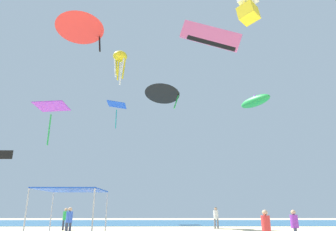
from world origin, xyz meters
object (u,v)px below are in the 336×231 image
person_leftmost (295,224)px  kite_parafoil_pink (211,36)px  canopy_tent (72,192)px  kite_delta_red (80,25)px  kite_diamond_purple (52,108)px  person_central (266,226)px  person_rightmost (65,217)px  kite_delta_black (163,92)px  kite_inflatable_green (255,101)px  person_near_tent (216,216)px  kite_diamond_blue (117,106)px  person_far_shore (69,219)px  kite_octopus_yellow (120,58)px  kite_box_white (247,5)px

person_leftmost → kite_parafoil_pink: kite_parafoil_pink is taller
person_leftmost → canopy_tent: bearing=106.9°
kite_delta_red → person_leftmost: bearing=132.9°
kite_diamond_purple → kite_delta_red: kite_delta_red is taller
canopy_tent → person_central: bearing=-16.5°
person_rightmost → kite_delta_black: (8.02, 3.57, 12.77)m
person_rightmost → kite_inflatable_green: 30.79m
person_near_tent → kite_diamond_blue: bearing=-179.3°
person_far_shore → canopy_tent: bearing=39.7°
kite_delta_red → person_far_shore: bearing=100.5°
person_near_tent → kite_octopus_yellow: bearing=-164.9°
person_far_shore → person_leftmost: bearing=90.8°
kite_delta_red → kite_parafoil_pink: kite_parafoil_pink is taller
person_rightmost → kite_delta_black: 15.49m
person_near_tent → kite_delta_black: (-4.97, 1.16, 12.71)m
person_rightmost → kite_delta_red: (0.69, -3.32, 16.29)m
person_far_shore → kite_diamond_blue: bearing=-154.8°
kite_inflatable_green → person_leftmost: bearing=131.8°
person_rightmost → kite_diamond_purple: kite_diamond_purple is taller
person_rightmost → kite_octopus_yellow: kite_octopus_yellow is taller
kite_delta_black → kite_delta_red: bearing=63.2°
person_far_shore → kite_delta_red: (-1.33, 2.38, 16.30)m
person_rightmost → kite_box_white: bearing=-10.9°
person_near_tent → person_central: 15.56m
person_far_shore → kite_octopus_yellow: (0.25, 15.17, 19.96)m
person_rightmost → kite_inflatable_green: kite_inflatable_green is taller
kite_box_white → person_leftmost: bearing=74.4°
kite_delta_black → kite_inflatable_green: bearing=-119.9°
kite_diamond_blue → kite_delta_black: bearing=27.8°
person_rightmost → kite_inflatable_green: size_ratio=0.33×
person_central → kite_octopus_yellow: size_ratio=0.35×
kite_delta_black → kite_octopus_yellow: bearing=-25.9°
person_leftmost → kite_diamond_blue: (-13.53, 26.29, 15.38)m
kite_diamond_purple → kite_inflatable_green: 33.17m
kite_box_white → kite_inflatable_green: size_ratio=0.47×
person_central → kite_octopus_yellow: bearing=-73.1°
canopy_tent → kite_delta_black: kite_delta_black is taller
person_far_shore → person_central: bearing=77.7°
kite_box_white → kite_parafoil_pink: 12.49m
person_far_shore → kite_inflatable_green: kite_inflatable_green is taller
person_rightmost → kite_diamond_purple: size_ratio=0.72×
person_near_tent → kite_delta_black: size_ratio=0.38×
person_rightmost → kite_octopus_yellow: bearing=100.0°
kite_inflatable_green → kite_delta_black: size_ratio=1.10×
person_far_shore → kite_parafoil_pink: bearing=147.5°
kite_octopus_yellow → kite_diamond_blue: size_ratio=1.15×
kite_delta_black → kite_diamond_purple: bearing=83.5°
kite_diamond_purple → kite_box_white: kite_box_white is taller
canopy_tent → kite_octopus_yellow: kite_octopus_yellow is taller
person_leftmost → person_rightmost: (-14.71, 10.87, 0.11)m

